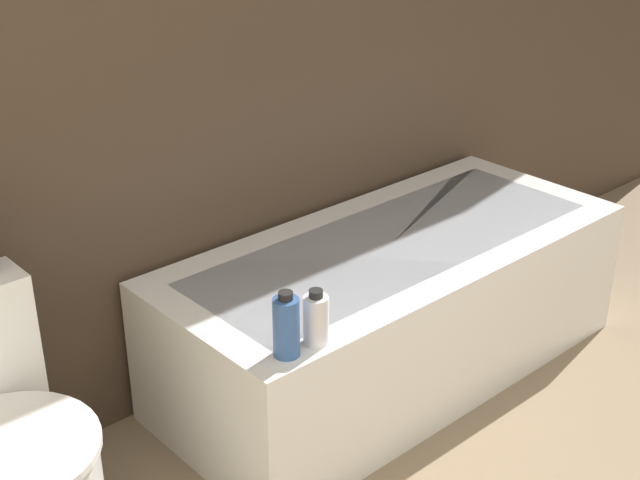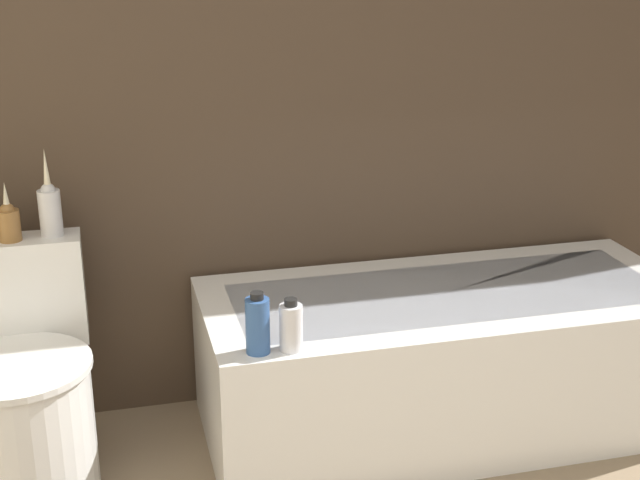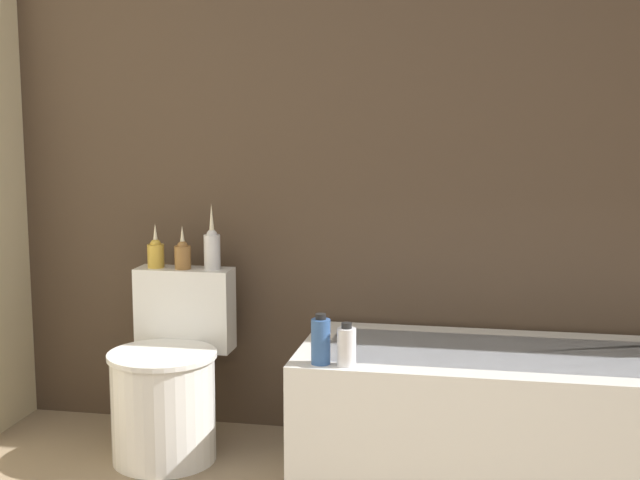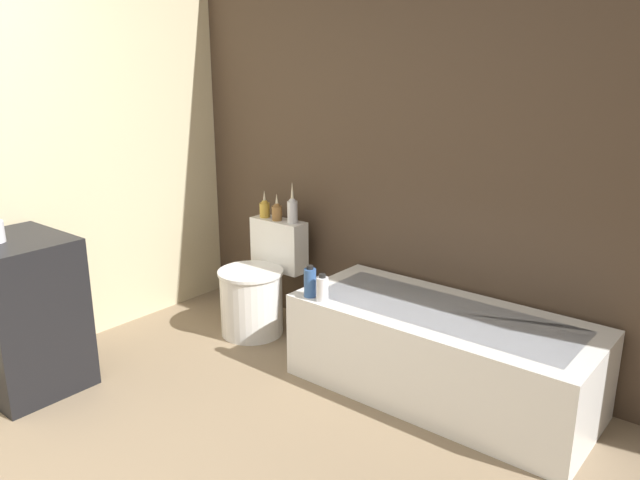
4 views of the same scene
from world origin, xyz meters
name	(u,v)px [view 1 (image 1 of 4)]	position (x,y,z in m)	size (l,w,h in m)	color
bathtub	(392,306)	(0.74, 2.02, 0.25)	(1.61, 0.69, 0.49)	white
shampoo_bottle_tall	(286,326)	(0.05, 1.74, 0.57)	(0.07, 0.07, 0.18)	#335999
shampoo_bottle_short	(316,319)	(0.15, 1.74, 0.56)	(0.07, 0.07, 0.15)	silver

